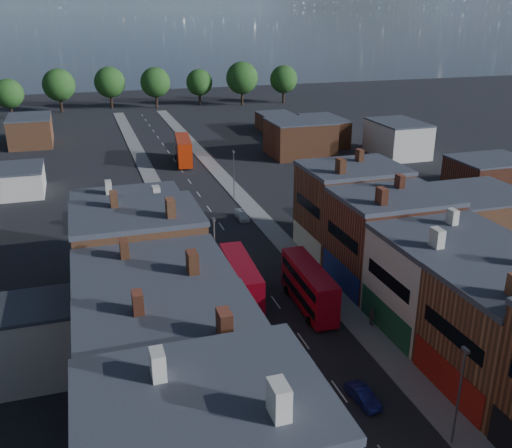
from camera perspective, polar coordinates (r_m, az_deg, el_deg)
pavement_west at (r=83.69m, az=-8.13°, el=-0.20°), size 3.00×200.00×0.12m
pavement_east at (r=86.49m, az=0.38°, el=0.72°), size 3.00×200.00×0.12m
terrace_west at (r=36.51m, az=-6.80°, el=-20.06°), size 12.00×80.00×11.93m
lamp_post_1 at (r=43.91m, az=19.69°, el=-15.41°), size 0.25×0.70×8.12m
lamp_post_2 at (r=63.94m, az=-4.15°, el=-2.33°), size 0.25×0.70×8.12m
lamp_post_3 at (r=93.86m, az=-2.24°, el=5.30°), size 0.25×0.70×8.12m
bus_0 at (r=61.22m, az=-1.52°, el=-5.61°), size 3.18×11.01×4.70m
bus_1 at (r=60.26m, az=5.31°, el=-6.16°), size 2.99×10.95×4.70m
bus_2 at (r=117.47m, az=-7.26°, el=7.38°), size 4.20×12.33×5.22m
car_1 at (r=48.53m, az=10.65°, el=-16.55°), size 1.72×3.82×1.22m
car_2 at (r=75.83m, az=-5.01°, el=-1.85°), size 2.42×4.85×1.32m
car_3 at (r=85.58m, az=-1.40°, el=0.84°), size 1.62×3.82×1.10m
ped_1 at (r=52.32m, az=-2.85°, el=-12.62°), size 0.85×0.50×1.70m
ped_3 at (r=58.45m, az=11.51°, el=-9.07°), size 0.61×1.15×1.89m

